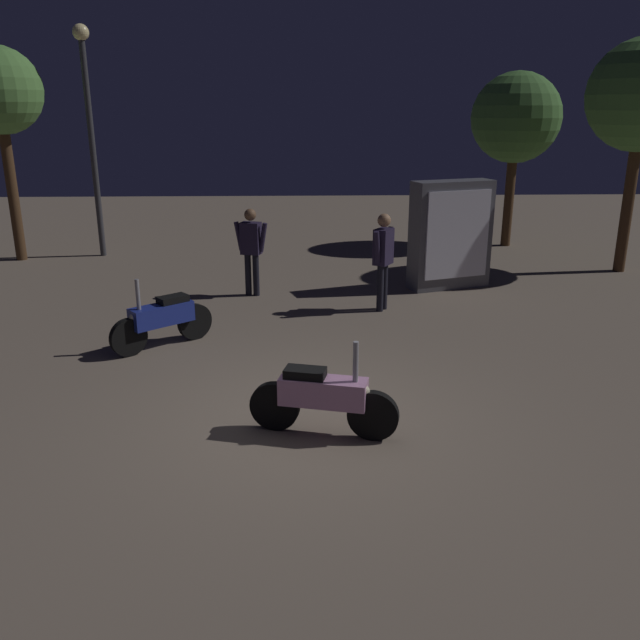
# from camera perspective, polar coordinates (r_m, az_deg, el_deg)

# --- Properties ---
(ground_plane) EXTENTS (40.00, 40.00, 0.00)m
(ground_plane) POSITION_cam_1_polar(r_m,az_deg,el_deg) (7.72, -1.43, -8.62)
(ground_plane) COLOR #756656
(motorcycle_pink_foreground) EXTENTS (1.63, 0.53, 1.11)m
(motorcycle_pink_foreground) POSITION_cam_1_polar(r_m,az_deg,el_deg) (7.23, 0.24, -6.70)
(motorcycle_pink_foreground) COLOR black
(motorcycle_pink_foreground) RESTS_ON ground_plane
(motorcycle_blue_parked_left) EXTENTS (1.34, 1.14, 1.11)m
(motorcycle_blue_parked_left) POSITION_cam_1_polar(r_m,az_deg,el_deg) (10.09, -13.44, 0.08)
(motorcycle_blue_parked_left) COLOR black
(motorcycle_blue_parked_left) RESTS_ON ground_plane
(person_rider_beside) EXTENTS (0.44, 0.61, 1.71)m
(person_rider_beside) POSITION_cam_1_polar(r_m,az_deg,el_deg) (11.54, 5.47, 5.75)
(person_rider_beside) COLOR black
(person_rider_beside) RESTS_ON ground_plane
(person_bystander_far) EXTENTS (0.66, 0.34, 1.65)m
(person_bystander_far) POSITION_cam_1_polar(r_m,az_deg,el_deg) (12.51, -5.96, 6.49)
(person_bystander_far) COLOR black
(person_bystander_far) RESTS_ON ground_plane
(streetlamp_near) EXTENTS (0.36, 0.36, 5.17)m
(streetlamp_near) POSITION_cam_1_polar(r_m,az_deg,el_deg) (16.58, -19.28, 16.39)
(streetlamp_near) COLOR #38383D
(streetlamp_near) RESTS_ON ground_plane
(tree_left_bg) EXTENTS (2.19, 2.19, 4.27)m
(tree_left_bg) POSITION_cam_1_polar(r_m,az_deg,el_deg) (17.62, 16.54, 16.30)
(tree_left_bg) COLOR #4C331E
(tree_left_bg) RESTS_ON ground_plane
(kiosk_billboard) EXTENTS (1.68, 0.97, 2.10)m
(kiosk_billboard) POSITION_cam_1_polar(r_m,az_deg,el_deg) (13.25, 11.20, 7.19)
(kiosk_billboard) COLOR #595960
(kiosk_billboard) RESTS_ON ground_plane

